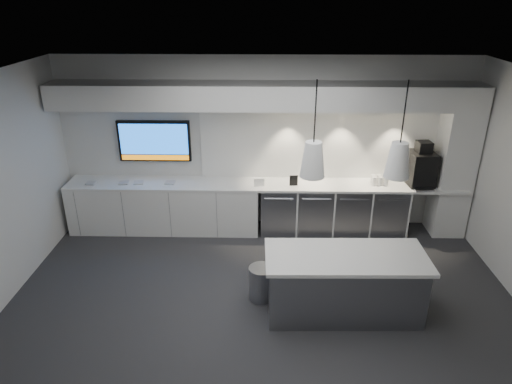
{
  "coord_description": "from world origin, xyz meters",
  "views": [
    {
      "loc": [
        0.02,
        -5.06,
        3.92
      ],
      "look_at": [
        -0.11,
        1.1,
        1.21
      ],
      "focal_mm": 32.0,
      "sensor_mm": 36.0,
      "label": 1
    }
  ],
  "objects_px": {
    "wall_tv": "(154,141)",
    "bin": "(261,283)",
    "island": "(344,284)",
    "coffee_machine": "(421,167)"
  },
  "relations": [
    {
      "from": "wall_tv",
      "to": "coffee_machine",
      "type": "distance_m",
      "value": 4.56
    },
    {
      "from": "island",
      "to": "wall_tv",
      "type": "bearing_deg",
      "value": 138.31
    },
    {
      "from": "wall_tv",
      "to": "bin",
      "type": "relative_size",
      "value": 2.55
    },
    {
      "from": "coffee_machine",
      "to": "bin",
      "type": "bearing_deg",
      "value": -148.09
    },
    {
      "from": "bin",
      "to": "coffee_machine",
      "type": "distance_m",
      "value": 3.48
    },
    {
      "from": "wall_tv",
      "to": "bin",
      "type": "xyz_separation_m",
      "value": [
        1.88,
        -2.27,
        -1.31
      ]
    },
    {
      "from": "island",
      "to": "coffee_machine",
      "type": "distance_m",
      "value": 2.89
    },
    {
      "from": "island",
      "to": "coffee_machine",
      "type": "height_order",
      "value": "coffee_machine"
    },
    {
      "from": "coffee_machine",
      "to": "island",
      "type": "bearing_deg",
      "value": -130.03
    },
    {
      "from": "island",
      "to": "bin",
      "type": "height_order",
      "value": "island"
    }
  ]
}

